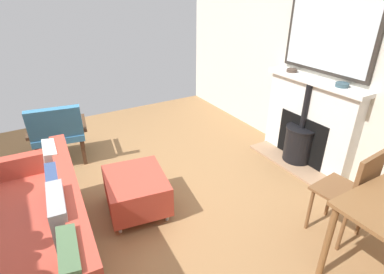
{
  "coord_description": "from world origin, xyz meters",
  "views": [
    {
      "loc": [
        0.49,
        2.45,
        2.08
      ],
      "look_at": [
        -0.76,
        0.31,
        0.83
      ],
      "focal_mm": 28.36,
      "sensor_mm": 36.0,
      "label": 1
    }
  ],
  "objects_px": {
    "mantel_bowl_far": "(342,85)",
    "ottoman": "(136,190)",
    "armchair_accent": "(58,130)",
    "mantel_bowl_near": "(292,70)",
    "sofa": "(36,235)",
    "dining_chair_near_fireplace": "(353,189)",
    "fireplace": "(306,127)"
  },
  "relations": [
    {
      "from": "mantel_bowl_far",
      "to": "ottoman",
      "type": "distance_m",
      "value": 2.44
    },
    {
      "from": "ottoman",
      "to": "armchair_accent",
      "type": "distance_m",
      "value": 1.46
    },
    {
      "from": "mantel_bowl_near",
      "to": "armchair_accent",
      "type": "xyz_separation_m",
      "value": [
        2.71,
        -1.13,
        -0.65
      ]
    },
    {
      "from": "mantel_bowl_near",
      "to": "ottoman",
      "type": "xyz_separation_m",
      "value": [
        2.22,
        0.22,
        -0.87
      ]
    },
    {
      "from": "sofa",
      "to": "ottoman",
      "type": "distance_m",
      "value": 0.97
    },
    {
      "from": "mantel_bowl_far",
      "to": "dining_chair_near_fireplace",
      "type": "distance_m",
      "value": 1.24
    },
    {
      "from": "armchair_accent",
      "to": "fireplace",
      "type": "bearing_deg",
      "value": 151.03
    },
    {
      "from": "sofa",
      "to": "ottoman",
      "type": "height_order",
      "value": "sofa"
    },
    {
      "from": "dining_chair_near_fireplace",
      "to": "armchair_accent",
      "type": "bearing_deg",
      "value": -53.5
    },
    {
      "from": "ottoman",
      "to": "dining_chair_near_fireplace",
      "type": "height_order",
      "value": "dining_chair_near_fireplace"
    },
    {
      "from": "mantel_bowl_far",
      "to": "ottoman",
      "type": "height_order",
      "value": "mantel_bowl_far"
    },
    {
      "from": "sofa",
      "to": "ottoman",
      "type": "xyz_separation_m",
      "value": [
        -0.92,
        -0.28,
        -0.09
      ]
    },
    {
      "from": "fireplace",
      "to": "sofa",
      "type": "height_order",
      "value": "fireplace"
    },
    {
      "from": "ottoman",
      "to": "mantel_bowl_near",
      "type": "bearing_deg",
      "value": -174.32
    },
    {
      "from": "fireplace",
      "to": "ottoman",
      "type": "xyz_separation_m",
      "value": [
        2.22,
        -0.15,
        -0.23
      ]
    },
    {
      "from": "sofa",
      "to": "dining_chair_near_fireplace",
      "type": "bearing_deg",
      "value": 157.05
    },
    {
      "from": "armchair_accent",
      "to": "dining_chair_near_fireplace",
      "type": "distance_m",
      "value": 3.29
    },
    {
      "from": "fireplace",
      "to": "mantel_bowl_far",
      "type": "height_order",
      "value": "mantel_bowl_far"
    },
    {
      "from": "fireplace",
      "to": "mantel_bowl_near",
      "type": "height_order",
      "value": "mantel_bowl_near"
    },
    {
      "from": "mantel_bowl_near",
      "to": "sofa",
      "type": "bearing_deg",
      "value": 9.05
    },
    {
      "from": "ottoman",
      "to": "armchair_accent",
      "type": "xyz_separation_m",
      "value": [
        0.49,
        -1.35,
        0.22
      ]
    },
    {
      "from": "sofa",
      "to": "ottoman",
      "type": "relative_size",
      "value": 2.48
    },
    {
      "from": "fireplace",
      "to": "dining_chair_near_fireplace",
      "type": "height_order",
      "value": "fireplace"
    },
    {
      "from": "mantel_bowl_near",
      "to": "mantel_bowl_far",
      "type": "relative_size",
      "value": 0.95
    },
    {
      "from": "dining_chair_near_fireplace",
      "to": "ottoman",
      "type": "bearing_deg",
      "value": -41.38
    },
    {
      "from": "mantel_bowl_near",
      "to": "dining_chair_near_fireplace",
      "type": "distance_m",
      "value": 1.79
    },
    {
      "from": "fireplace",
      "to": "mantel_bowl_far",
      "type": "bearing_deg",
      "value": 90.74
    },
    {
      "from": "mantel_bowl_far",
      "to": "sofa",
      "type": "relative_size",
      "value": 0.08
    },
    {
      "from": "ottoman",
      "to": "fireplace",
      "type": "bearing_deg",
      "value": 176.22
    },
    {
      "from": "ottoman",
      "to": "armchair_accent",
      "type": "bearing_deg",
      "value": -69.99
    },
    {
      "from": "mantel_bowl_near",
      "to": "ottoman",
      "type": "height_order",
      "value": "mantel_bowl_near"
    },
    {
      "from": "mantel_bowl_far",
      "to": "ottoman",
      "type": "relative_size",
      "value": 0.19
    }
  ]
}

